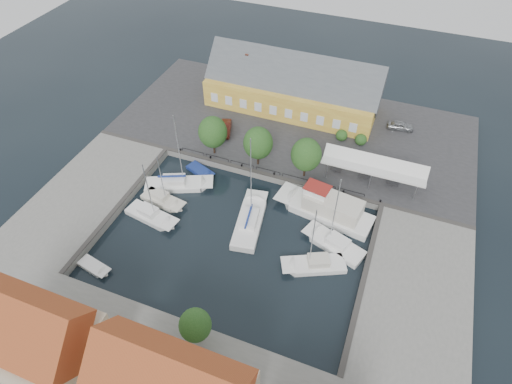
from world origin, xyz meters
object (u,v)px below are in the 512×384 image
car_silver (401,126)px  west_boat_a (177,185)px  launch_sw (94,267)px  west_boat_b (163,201)px  car_red (226,128)px  east_boat_a (335,245)px  launch_nw (200,171)px  trawler (327,209)px  tent_canopy (374,166)px  west_boat_c (151,216)px  warehouse (290,87)px  east_boat_b (315,265)px  center_sailboat (250,222)px

car_silver → west_boat_a: west_boat_a is taller
launch_sw → west_boat_b: bearing=80.2°
car_red → west_boat_a: size_ratio=0.35×
east_boat_a → launch_nw: (-21.70, 6.39, -0.17)m
car_silver → launch_nw: 32.58m
car_red → trawler: size_ratio=0.32×
car_silver → west_boat_a: bearing=122.6°
car_silver → car_red: 27.86m
tent_canopy → west_boat_b: bearing=-152.3°
tent_canopy → west_boat_b: (-25.72, -13.50, -3.42)m
trawler → east_boat_a: 5.41m
west_boat_a → west_boat_c: west_boat_a is taller
west_boat_b → trawler: bearing=15.3°
warehouse → trawler: bearing=-60.1°
tent_canopy → east_boat_b: east_boat_b is taller
trawler → launch_nw: (-19.44, 1.52, -0.93)m
tent_canopy → car_red: (-23.53, 2.88, -1.96)m
tent_canopy → trawler: (-4.25, -7.65, -2.67)m
warehouse → west_boat_c: 32.02m
car_red → warehouse: bearing=38.8°
car_red → launch_sw: size_ratio=0.99×
warehouse → trawler: size_ratio=2.08×
car_silver → west_boat_c: west_boat_c is taller
tent_canopy → west_boat_b: size_ratio=1.55×
warehouse → launch_nw: 21.65m
trawler → warehouse: bearing=119.9°
east_boat_a → east_boat_b: size_ratio=1.09×
trawler → east_boat_a: east_boat_a is taller
trawler → launch_sw: 29.89m
warehouse → trawler: (12.34, -21.51, -3.41)m
east_boat_b → car_red: bearing=136.2°
trawler → west_boat_b: (-21.47, -5.85, -0.76)m
tent_canopy → launch_sw: tent_canopy is taller
west_boat_b → car_red: bearing=82.4°
tent_canopy → launch_sw: size_ratio=3.13×
trawler → west_boat_b: bearing=-164.7°
warehouse → trawler: warehouse is taller
car_silver → west_boat_b: bearing=126.2°
center_sailboat → launch_sw: size_ratio=3.09×
warehouse → tent_canopy: bearing=-39.9°
center_sailboat → launch_sw: 19.66m
trawler → east_boat_b: bearing=-84.7°
car_red → west_boat_c: 19.62m
warehouse → west_boat_a: bearing=-110.1°
west_boat_b → west_boat_c: west_boat_c is taller
trawler → car_silver: bearing=73.1°
west_boat_b → west_boat_c: size_ratio=0.88×
east_boat_a → west_boat_c: (-23.71, -4.04, -0.00)m
east_boat_b → launch_sw: bearing=-158.5°
launch_sw → trawler: bearing=37.8°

